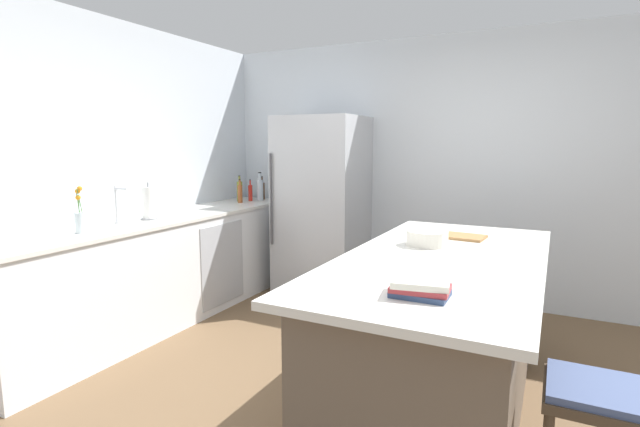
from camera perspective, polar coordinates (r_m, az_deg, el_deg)
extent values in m
plane|color=brown|center=(3.09, 5.05, -21.85)|extent=(7.20, 7.20, 0.00)
cube|color=silver|center=(4.85, 15.22, 5.07)|extent=(6.00, 0.10, 2.60)
cube|color=silver|center=(4.24, -27.20, 4.00)|extent=(0.10, 6.00, 2.60)
cube|color=white|center=(4.42, -18.25, -6.53)|extent=(0.64, 3.18, 0.90)
cube|color=silver|center=(4.33, -18.53, -0.56)|extent=(0.67, 3.21, 0.03)
cube|color=#B2B5BA|center=(4.50, -11.70, -6.03)|extent=(0.01, 0.60, 0.76)
cube|color=brown|center=(2.92, 14.42, -14.31)|extent=(0.90, 2.06, 0.89)
cube|color=silver|center=(2.77, 14.77, -5.44)|extent=(1.06, 2.26, 0.04)
cube|color=#B7BABF|center=(4.88, 0.23, 0.88)|extent=(0.84, 0.72, 1.84)
cylinder|color=#4C4C51|center=(4.73, -5.96, 1.71)|extent=(0.02, 0.02, 0.92)
cube|color=#473828|center=(2.19, 30.41, -18.68)|extent=(0.36, 0.36, 0.04)
cube|color=#47567F|center=(2.17, 30.48, -17.85)|extent=(0.34, 0.34, 0.03)
cylinder|color=silver|center=(4.09, -23.37, -0.97)|extent=(0.05, 0.05, 0.02)
cylinder|color=silver|center=(4.07, -23.49, 1.11)|extent=(0.02, 0.02, 0.28)
cylinder|color=silver|center=(4.01, -23.04, 2.77)|extent=(0.14, 0.02, 0.02)
cylinder|color=silver|center=(3.74, -27.07, -1.00)|extent=(0.08, 0.08, 0.15)
cylinder|color=#4C7F3D|center=(3.74, -27.23, 0.60)|extent=(0.01, 0.03, 0.24)
sphere|color=orange|center=(3.73, -27.36, 2.42)|extent=(0.04, 0.04, 0.04)
cylinder|color=#4C7F3D|center=(3.73, -27.21, 0.24)|extent=(0.01, 0.01, 0.20)
sphere|color=orange|center=(3.72, -27.31, 1.73)|extent=(0.04, 0.04, 0.04)
cylinder|color=#4C7F3D|center=(3.72, -27.03, 0.72)|extent=(0.01, 0.05, 0.26)
sphere|color=orange|center=(3.71, -27.17, 2.71)|extent=(0.04, 0.04, 0.04)
cylinder|color=gray|center=(4.21, -19.99, -0.58)|extent=(0.14, 0.14, 0.01)
cylinder|color=white|center=(4.19, -20.08, 1.25)|extent=(0.11, 0.11, 0.26)
cylinder|color=gray|center=(4.18, -20.19, 3.29)|extent=(0.02, 0.02, 0.04)
cylinder|color=#5B3319|center=(5.45, -7.07, 2.73)|extent=(0.07, 0.07, 0.19)
cylinder|color=#5B3319|center=(5.43, -7.09, 4.05)|extent=(0.02, 0.02, 0.06)
cylinder|color=black|center=(5.43, -7.10, 4.44)|extent=(0.02, 0.02, 0.01)
cylinder|color=silver|center=(5.32, -7.29, 2.83)|extent=(0.07, 0.07, 0.23)
cylinder|color=silver|center=(5.31, -7.32, 4.48)|extent=(0.03, 0.03, 0.07)
cylinder|color=black|center=(5.31, -7.33, 4.95)|extent=(0.04, 0.04, 0.01)
cylinder|color=red|center=(5.30, -8.46, 2.48)|extent=(0.05, 0.05, 0.18)
cylinder|color=red|center=(5.29, -8.48, 3.71)|extent=(0.02, 0.02, 0.05)
cylinder|color=black|center=(5.29, -8.49, 4.06)|extent=(0.02, 0.02, 0.01)
cylinder|color=olive|center=(5.26, -9.73, 2.64)|extent=(0.06, 0.06, 0.22)
cylinder|color=olive|center=(5.24, -9.77, 4.15)|extent=(0.02, 0.02, 0.06)
cylinder|color=black|center=(5.24, -9.78, 4.52)|extent=(0.02, 0.02, 0.01)
cylinder|color=#994C23|center=(5.14, -9.68, 2.35)|extent=(0.05, 0.05, 0.19)
cylinder|color=#994C23|center=(5.13, -9.71, 3.72)|extent=(0.02, 0.02, 0.06)
cylinder|color=black|center=(5.13, -9.72, 4.10)|extent=(0.02, 0.02, 0.01)
cube|color=#334770|center=(2.04, 12.08, -9.48)|extent=(0.23, 0.17, 0.02)
cube|color=#A83338|center=(2.03, 12.10, -8.86)|extent=(0.25, 0.19, 0.02)
cube|color=silver|center=(2.02, 12.12, -8.18)|extent=(0.26, 0.22, 0.03)
cylinder|color=silver|center=(3.03, 12.87, -2.92)|extent=(0.26, 0.26, 0.09)
cube|color=#9E7042|center=(3.34, 16.76, -2.69)|extent=(0.33, 0.24, 0.02)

